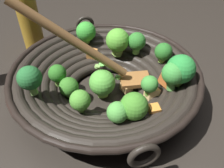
# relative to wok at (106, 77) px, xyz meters

# --- Properties ---
(ground_plane) EXTENTS (4.00, 4.00, 0.00)m
(ground_plane) POSITION_rel_wok_xyz_m (-0.00, -0.00, -0.06)
(ground_plane) COLOR #28231E
(wok) EXTENTS (0.42, 0.44, 0.25)m
(wok) POSITION_rel_wok_xyz_m (0.00, 0.00, 0.00)
(wok) COLOR black
(wok) RESTS_ON ground
(cooking_oil_bottle) EXTENTS (0.06, 0.06, 0.24)m
(cooking_oil_bottle) POSITION_rel_wok_xyz_m (-0.24, 0.19, 0.04)
(cooking_oil_bottle) COLOR #AD7F23
(cooking_oil_bottle) RESTS_ON ground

